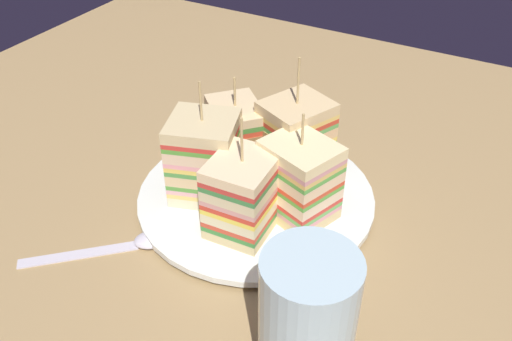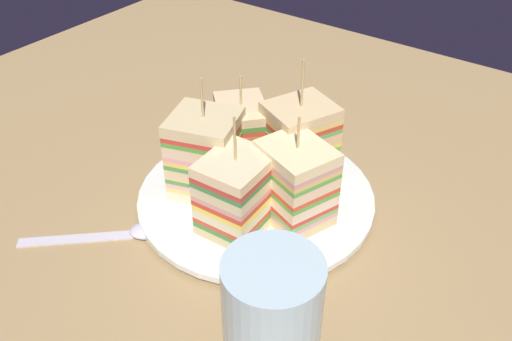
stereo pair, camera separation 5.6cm
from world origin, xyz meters
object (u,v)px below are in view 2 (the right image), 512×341
object	(u,v)px
sandwich_wedge_2	(295,183)
plate	(256,197)
sandwich_wedge_4	(242,137)
spoon	(127,233)
sandwich_wedge_1	(237,194)
sandwich_wedge_0	(206,154)
sandwich_wedge_3	(299,144)
drinking_glass	(272,332)
chip_pile	(242,186)

from	to	relation	value
sandwich_wedge_2	plate	bearing A→B (deg)	13.22
plate	sandwich_wedge_4	bearing A→B (deg)	143.63
spoon	sandwich_wedge_1	bearing A→B (deg)	-4.76
sandwich_wedge_1	sandwich_wedge_4	xyz separation A→B (cm)	(-5.46, 7.96, 0.04)
plate	sandwich_wedge_2	distance (cm)	6.86
sandwich_wedge_2	sandwich_wedge_4	distance (cm)	9.89
sandwich_wedge_0	sandwich_wedge_3	bearing A→B (deg)	28.05
drinking_glass	sandwich_wedge_2	bearing A→B (deg)	117.14
sandwich_wedge_3	sandwich_wedge_4	bearing A→B (deg)	-50.79
sandwich_wedge_2	sandwich_wedge_1	bearing A→B (deg)	69.32
plate	sandwich_wedge_4	world-z (taller)	sandwich_wedge_4
chip_pile	spoon	distance (cm)	12.56
spoon	sandwich_wedge_2	bearing A→B (deg)	-0.73
sandwich_wedge_1	drinking_glass	xyz separation A→B (cm)	(11.45, -10.75, -0.12)
sandwich_wedge_0	sandwich_wedge_2	xyz separation A→B (cm)	(9.65, 1.65, -0.29)
sandwich_wedge_1	sandwich_wedge_3	world-z (taller)	sandwich_wedge_3
sandwich_wedge_4	spoon	distance (cm)	15.62
plate	spoon	size ratio (longest dim) A/B	2.10
drinking_glass	chip_pile	bearing A→B (deg)	133.08
sandwich_wedge_0	sandwich_wedge_3	world-z (taller)	sandwich_wedge_3
sandwich_wedge_2	sandwich_wedge_3	bearing A→B (deg)	-40.14
sandwich_wedge_1	sandwich_wedge_4	distance (cm)	9.66
sandwich_wedge_2	spoon	bearing A→B (deg)	61.66
sandwich_wedge_1	spoon	bearing A→B (deg)	124.55
sandwich_wedge_3	sandwich_wedge_4	distance (cm)	6.41
spoon	sandwich_wedge_3	bearing A→B (deg)	17.93
drinking_glass	sandwich_wedge_4	bearing A→B (deg)	132.11
sandwich_wedge_4	sandwich_wedge_0	bearing A→B (deg)	-51.87
plate	sandwich_wedge_0	bearing A→B (deg)	-153.74
sandwich_wedge_3	drinking_glass	world-z (taller)	sandwich_wedge_3
sandwich_wedge_4	chip_pile	distance (cm)	5.51
sandwich_wedge_0	sandwich_wedge_4	bearing A→B (deg)	66.70
plate	sandwich_wedge_1	distance (cm)	6.72
spoon	plate	bearing A→B (deg)	15.59
sandwich_wedge_1	sandwich_wedge_2	xyz separation A→B (cm)	(3.73, 4.32, 0.21)
sandwich_wedge_2	sandwich_wedge_3	size ratio (longest dim) A/B	0.82
spoon	drinking_glass	world-z (taller)	drinking_glass
sandwich_wedge_2	sandwich_wedge_3	distance (cm)	6.12
sandwich_wedge_1	chip_pile	xyz separation A→B (cm)	(-2.75, 4.43, -3.22)
plate	sandwich_wedge_2	world-z (taller)	sandwich_wedge_2
plate	sandwich_wedge_3	distance (cm)	7.13
sandwich_wedge_2	drinking_glass	xyz separation A→B (cm)	(7.72, -15.07, -0.33)
plate	chip_pile	distance (cm)	1.88
plate	spoon	xyz separation A→B (cm)	(-7.24, -11.52, -0.34)
sandwich_wedge_2	spoon	world-z (taller)	sandwich_wedge_2
plate	chip_pile	world-z (taller)	chip_pile
sandwich_wedge_1	drinking_glass	size ratio (longest dim) A/B	1.05
sandwich_wedge_2	drinking_glass	world-z (taller)	sandwich_wedge_2
spoon	sandwich_wedge_0	bearing A→B (deg)	31.73
chip_pile	sandwich_wedge_1	bearing A→B (deg)	-58.17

